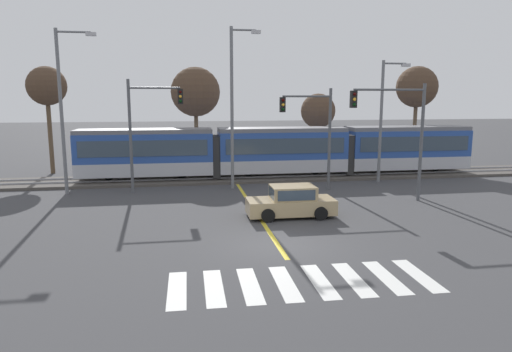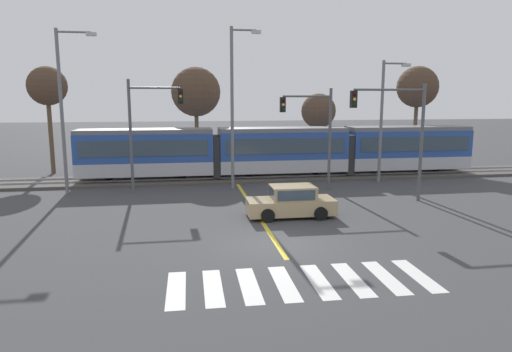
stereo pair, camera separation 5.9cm
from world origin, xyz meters
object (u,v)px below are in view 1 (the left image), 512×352
at_px(traffic_light_far_right, 314,124).
at_px(bare_tree_east, 318,111).
at_px(light_rail_tram, 282,150).
at_px(street_lamp_east, 384,114).
at_px(traffic_light_far_left, 147,120).
at_px(street_lamp_west, 64,103).
at_px(bare_tree_west, 196,92).
at_px(traffic_light_mid_right, 399,123).
at_px(bare_tree_far_east, 417,88).
at_px(street_lamp_centre, 234,101).
at_px(bare_tree_far_west, 47,87).
at_px(sedan_crossing, 291,202).

height_order(traffic_light_far_right, bare_tree_east, traffic_light_far_right).
bearing_deg(light_rail_tram, street_lamp_east, -22.81).
relative_size(traffic_light_far_left, street_lamp_east, 0.83).
relative_size(street_lamp_west, bare_tree_west, 1.18).
xyz_separation_m(traffic_light_mid_right, bare_tree_east, (-0.56, 13.02, 0.28)).
distance_m(traffic_light_far_left, street_lamp_west, 4.78).
relative_size(traffic_light_mid_right, bare_tree_east, 1.06).
height_order(light_rail_tram, bare_tree_west, bare_tree_west).
distance_m(traffic_light_mid_right, bare_tree_far_east, 15.87).
bearing_deg(bare_tree_east, traffic_light_far_left, -147.87).
xyz_separation_m(light_rail_tram, bare_tree_west, (-5.85, 5.58, 4.09)).
height_order(traffic_light_far_left, street_lamp_centre, street_lamp_centre).
distance_m(traffic_light_mid_right, street_lamp_east, 6.05).
height_order(street_lamp_centre, bare_tree_far_west, street_lamp_centre).
bearing_deg(traffic_light_far_right, street_lamp_west, 175.57).
bearing_deg(street_lamp_centre, street_lamp_west, -180.00).
height_order(traffic_light_far_right, traffic_light_far_left, traffic_light_far_left).
bearing_deg(street_lamp_west, traffic_light_far_left, -3.03).
height_order(street_lamp_west, street_lamp_east, street_lamp_west).
bearing_deg(street_lamp_east, sedan_crossing, -135.67).
height_order(bare_tree_west, bare_tree_far_east, bare_tree_far_east).
distance_m(traffic_light_mid_right, bare_tree_west, 17.56).
distance_m(street_lamp_centre, bare_tree_east, 11.18).
xyz_separation_m(traffic_light_far_right, bare_tree_east, (3.04, 9.09, 0.53)).
relative_size(traffic_light_mid_right, street_lamp_west, 0.67).
xyz_separation_m(traffic_light_mid_right, street_lamp_west, (-18.28, 5.06, 1.08)).
bearing_deg(sedan_crossing, street_lamp_east, 44.33).
distance_m(light_rail_tram, bare_tree_east, 6.59).
relative_size(light_rail_tram, traffic_light_far_left, 4.14).
xyz_separation_m(light_rail_tram, street_lamp_west, (-13.72, -3.39, 3.35)).
xyz_separation_m(traffic_light_far_right, traffic_light_far_left, (-10.02, 0.89, 0.30)).
bearing_deg(bare_tree_far_east, traffic_light_mid_right, -121.45).
relative_size(light_rail_tram, bare_tree_far_west, 3.50).
relative_size(street_lamp_west, street_lamp_centre, 0.97).
bearing_deg(street_lamp_east, traffic_light_mid_right, -107.22).
distance_m(traffic_light_far_right, bare_tree_far_west, 20.20).
distance_m(light_rail_tram, street_lamp_west, 14.52).
height_order(traffic_light_mid_right, bare_tree_east, traffic_light_mid_right).
bearing_deg(bare_tree_far_west, bare_tree_east, -0.56).
distance_m(street_lamp_centre, street_lamp_east, 10.21).
xyz_separation_m(light_rail_tram, traffic_light_mid_right, (4.57, -8.45, 2.27)).
height_order(traffic_light_far_left, street_lamp_west, street_lamp_west).
xyz_separation_m(bare_tree_west, bare_tree_east, (9.86, -1.01, -1.54)).
bearing_deg(street_lamp_west, bare_tree_far_east, 17.49).
bearing_deg(traffic_light_far_left, traffic_light_far_right, -5.08).
xyz_separation_m(street_lamp_west, bare_tree_east, (17.73, 7.96, -0.79)).
relative_size(traffic_light_far_left, bare_tree_east, 1.12).
xyz_separation_m(sedan_crossing, street_lamp_west, (-11.80, 7.37, 4.69)).
xyz_separation_m(traffic_light_far_left, bare_tree_west, (3.20, 9.21, 1.76)).
xyz_separation_m(street_lamp_east, bare_tree_east, (-2.35, 7.24, -0.00)).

